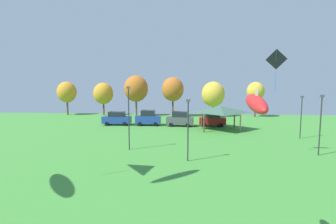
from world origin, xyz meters
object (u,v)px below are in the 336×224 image
at_px(light_post_3, 129,115).
at_px(treeline_tree_1, 103,94).
at_px(treeline_tree_4, 213,94).
at_px(treeline_tree_5, 256,92).
at_px(park_pavilion, 220,109).
at_px(kite_flying_0, 0,7).
at_px(treeline_tree_0, 67,92).
at_px(parked_car_second_from_left, 148,118).
at_px(parked_car_rightmost_in_row, 212,119).
at_px(light_post_0, 320,121).
at_px(kite_flying_2, 276,61).
at_px(kite_flying_6, 256,103).
at_px(light_post_1, 188,126).
at_px(parked_car_third_from_left, 180,119).
at_px(treeline_tree_2, 136,89).
at_px(parked_car_leftmost, 117,118).
at_px(light_post_2, 301,114).
at_px(treeline_tree_3, 173,89).

relative_size(light_post_3, treeline_tree_1, 0.95).
xyz_separation_m(treeline_tree_4, treeline_tree_5, (8.51, -0.43, 0.59)).
distance_m(park_pavilion, treeline_tree_5, 17.82).
xyz_separation_m(kite_flying_0, treeline_tree_0, (-14.22, 39.32, -6.81)).
height_order(kite_flying_0, park_pavilion, kite_flying_0).
bearing_deg(treeline_tree_0, parked_car_second_from_left, -33.34).
height_order(parked_car_rightmost_in_row, light_post_0, light_post_0).
distance_m(park_pavilion, light_post_3, 16.69).
xyz_separation_m(light_post_0, light_post_3, (-18.90, 1.01, 0.39)).
relative_size(parked_car_rightmost_in_row, treeline_tree_4, 0.59).
relative_size(kite_flying_2, kite_flying_6, 1.48).
bearing_deg(light_post_1, kite_flying_6, -80.75).
distance_m(parked_car_third_from_left, treeline_tree_0, 28.55).
bearing_deg(parked_car_third_from_left, light_post_3, -102.25).
bearing_deg(kite_flying_0, kite_flying_6, -25.67).
relative_size(treeline_tree_2, treeline_tree_5, 1.19).
height_order(light_post_3, treeline_tree_2, treeline_tree_2).
bearing_deg(kite_flying_0, treeline_tree_1, 98.96).
bearing_deg(parked_car_leftmost, treeline_tree_0, 135.86).
relative_size(treeline_tree_0, treeline_tree_5, 1.01).
height_order(light_post_1, treeline_tree_2, treeline_tree_2).
bearing_deg(treeline_tree_0, parked_car_leftmost, -42.05).
distance_m(parked_car_leftmost, parked_car_second_from_left, 5.26).
bearing_deg(light_post_3, light_post_0, -3.06).
relative_size(parked_car_second_from_left, light_post_3, 0.62).
bearing_deg(parked_car_rightmost_in_row, kite_flying_6, -91.03).
bearing_deg(light_post_3, light_post_1, -30.76).
distance_m(kite_flying_0, parked_car_second_from_left, 28.93).
height_order(treeline_tree_1, treeline_tree_4, treeline_tree_4).
bearing_deg(light_post_0, kite_flying_2, -170.83).
bearing_deg(park_pavilion, parked_car_third_from_left, 155.38).
distance_m(kite_flying_6, light_post_1, 14.27).
bearing_deg(park_pavilion, parked_car_leftmost, 168.87).
xyz_separation_m(kite_flying_0, light_post_2, (26.09, 17.52, -8.67)).
height_order(kite_flying_2, light_post_2, kite_flying_2).
bearing_deg(parked_car_third_from_left, kite_flying_0, -106.27).
xyz_separation_m(kite_flying_6, light_post_0, (10.51, 16.38, -3.00)).
bearing_deg(kite_flying_2, parked_car_second_from_left, 129.51).
bearing_deg(parked_car_rightmost_in_row, light_post_0, -60.40).
relative_size(parked_car_leftmost, park_pavilion, 0.72).
relative_size(parked_car_leftmost, light_post_3, 0.71).
distance_m(light_post_0, treeline_tree_3, 32.46).
height_order(kite_flying_2, treeline_tree_3, kite_flying_2).
distance_m(light_post_3, treeline_tree_5, 34.24).
height_order(kite_flying_6, treeline_tree_3, treeline_tree_3).
height_order(parked_car_rightmost_in_row, treeline_tree_0, treeline_tree_0).
bearing_deg(treeline_tree_2, parked_car_third_from_left, -53.26).
bearing_deg(treeline_tree_2, kite_flying_6, -74.18).
relative_size(kite_flying_2, treeline_tree_5, 0.53).
height_order(parked_car_second_from_left, park_pavilion, park_pavilion).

